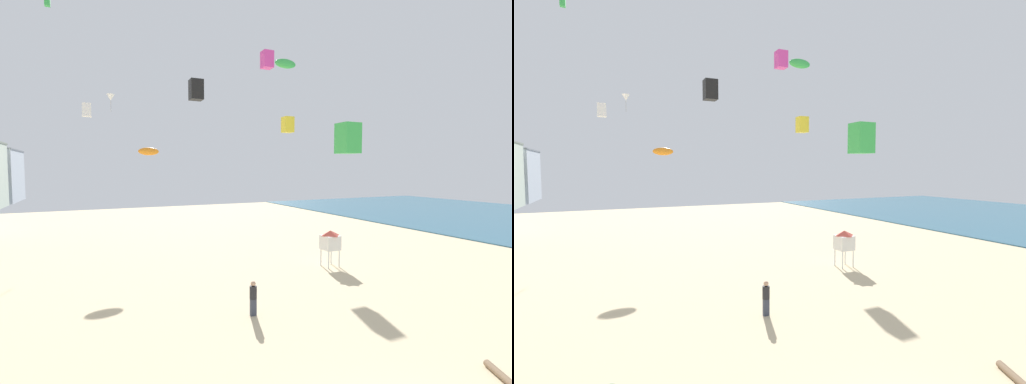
# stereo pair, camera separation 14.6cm
# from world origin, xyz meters

# --- Properties ---
(kite_flyer) EXTENTS (0.34, 0.34, 1.64)m
(kite_flyer) POSITION_xyz_m (-0.25, 9.43, 0.92)
(kite_flyer) COLOR #383D4C
(kite_flyer) RESTS_ON ground
(lifeguard_stand) EXTENTS (1.10, 1.10, 2.55)m
(lifeguard_stand) POSITION_xyz_m (8.12, 14.74, 1.84)
(lifeguard_stand) COLOR white
(lifeguard_stand) RESTS_ON ground
(driftwood_log) EXTENTS (1.21, 2.13, 0.24)m
(driftwood_log) POSITION_xyz_m (4.84, 1.13, 0.12)
(driftwood_log) COLOR #7A6047
(driftwood_log) RESTS_ON ground
(kite_black_box) EXTENTS (1.03, 1.03, 1.62)m
(kite_black_box) POSITION_xyz_m (0.92, 23.08, 13.24)
(kite_black_box) COLOR black
(kite_white_delta) EXTENTS (0.89, 0.89, 2.02)m
(kite_white_delta) POSITION_xyz_m (-4.67, 39.80, 15.21)
(kite_white_delta) COLOR white
(kite_green_parafoil) EXTENTS (1.99, 0.55, 0.77)m
(kite_green_parafoil) POSITION_xyz_m (8.11, 21.18, 15.70)
(kite_green_parafoil) COLOR green
(kite_green_box) EXTENTS (1.09, 1.09, 1.71)m
(kite_green_box) POSITION_xyz_m (6.27, 10.80, 8.58)
(kite_green_box) COLOR green
(kite_white_box) EXTENTS (0.90, 0.90, 1.42)m
(kite_white_box) POSITION_xyz_m (-7.23, 37.15, 13.18)
(kite_white_box) COLOR white
(kite_green_box_2) EXTENTS (0.51, 0.51, 0.81)m
(kite_green_box_2) POSITION_xyz_m (-10.51, 36.84, 23.64)
(kite_green_box_2) COLOR green
(kite_orange_parafoil) EXTENTS (1.69, 0.47, 0.66)m
(kite_orange_parafoil) POSITION_xyz_m (-2.54, 25.59, 8.33)
(kite_orange_parafoil) COLOR orange
(kite_magenta_box) EXTENTS (0.78, 0.78, 1.23)m
(kite_magenta_box) POSITION_xyz_m (5.03, 18.49, 14.89)
(kite_magenta_box) COLOR #DB3D9E
(kite_yellow_box_2) EXTENTS (0.92, 0.92, 1.45)m
(kite_yellow_box_2) POSITION_xyz_m (9.76, 23.57, 10.97)
(kite_yellow_box_2) COLOR yellow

